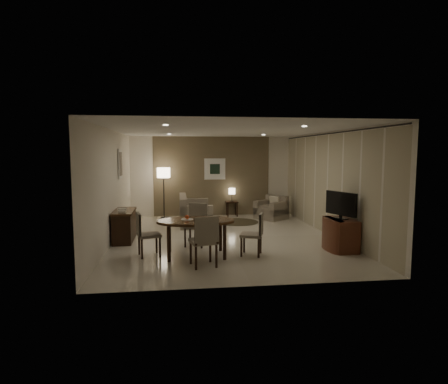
{
  "coord_description": "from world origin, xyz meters",
  "views": [
    {
      "loc": [
        -1.2,
        -9.25,
        2.15
      ],
      "look_at": [
        0.0,
        0.2,
        1.15
      ],
      "focal_mm": 30.0,
      "sensor_mm": 36.0,
      "label": 1
    }
  ],
  "objects": [
    {
      "name": "chair_right",
      "position": [
        0.34,
        -1.67,
        0.45
      ],
      "size": [
        0.55,
        0.55,
        0.89
      ],
      "primitive_type": null,
      "rotation": [
        0.0,
        0.0,
        -1.91
      ],
      "color": "gray",
      "rests_on": "floor"
    },
    {
      "name": "side_table",
      "position": [
        0.66,
        3.25,
        0.25
      ],
      "size": [
        0.39,
        0.39,
        0.5
      ],
      "primitive_type": null,
      "color": "black",
      "rests_on": "floor"
    },
    {
      "name": "napkin",
      "position": [
        -0.6,
        -1.64,
        0.79
      ],
      "size": [
        0.12,
        0.08,
        0.03
      ],
      "primitive_type": "cube",
      "color": "white",
      "rests_on": "plate_b"
    },
    {
      "name": "downlight_fl",
      "position": [
        -1.4,
        1.8,
        2.69
      ],
      "size": [
        0.1,
        0.1,
        0.01
      ],
      "primitive_type": "cylinder",
      "color": "white",
      "rests_on": "ceiling"
    },
    {
      "name": "curtain_rod",
      "position": [
        2.68,
        0.0,
        2.64
      ],
      "size": [
        0.03,
        6.8,
        0.03
      ],
      "primitive_type": "cylinder",
      "rotation": [
        1.57,
        0.0,
        0.0
      ],
      "color": "black",
      "rests_on": "wall_right"
    },
    {
      "name": "round_rug",
      "position": [
        0.66,
        2.1,
        0.01
      ],
      "size": [
        1.31,
        1.31,
        0.01
      ],
      "primitive_type": "cylinder",
      "color": "#413824",
      "rests_on": "floor"
    },
    {
      "name": "telephone",
      "position": [
        -2.49,
        -0.3,
        0.8
      ],
      "size": [
        0.2,
        0.14,
        0.09
      ],
      "primitive_type": null,
      "color": "white",
      "rests_on": "console_desk"
    },
    {
      "name": "downlight_nl",
      "position": [
        -1.4,
        -1.8,
        2.69
      ],
      "size": [
        0.1,
        0.1,
        0.01
      ],
      "primitive_type": "cylinder",
      "color": "white",
      "rests_on": "ceiling"
    },
    {
      "name": "art_left_frame",
      "position": [
        -2.72,
        1.2,
        1.85
      ],
      "size": [
        0.03,
        0.6,
        0.8
      ],
      "primitive_type": "cube",
      "color": "silver",
      "rests_on": "wall_left"
    },
    {
      "name": "art_back_canvas",
      "position": [
        0.1,
        3.44,
        1.6
      ],
      "size": [
        0.34,
        0.01,
        0.34
      ],
      "primitive_type": "cube",
      "color": "black",
      "rests_on": "wall_back"
    },
    {
      "name": "room_shell",
      "position": [
        0.0,
        0.4,
        1.35
      ],
      "size": [
        5.5,
        7.0,
        2.7
      ],
      "color": "beige",
      "rests_on": "ground"
    },
    {
      "name": "art_left_canvas",
      "position": [
        -2.71,
        1.2,
        1.85
      ],
      "size": [
        0.01,
        0.46,
        0.64
      ],
      "primitive_type": "cube",
      "color": "gray",
      "rests_on": "wall_left"
    },
    {
      "name": "sofa",
      "position": [
        -0.66,
        1.96,
        0.43
      ],
      "size": [
        1.84,
        0.92,
        0.87
      ],
      "primitive_type": null,
      "rotation": [
        0.0,
        0.0,
        1.57
      ],
      "color": "gray",
      "rests_on": "floor"
    },
    {
      "name": "console_desk",
      "position": [
        -2.49,
        0.0,
        0.38
      ],
      "size": [
        0.48,
        1.2,
        0.75
      ],
      "primitive_type": null,
      "color": "#442B16",
      "rests_on": "floor"
    },
    {
      "name": "chair_near",
      "position": [
        -0.72,
        -2.3,
        0.49
      ],
      "size": [
        0.57,
        0.57,
        0.99
      ],
      "primitive_type": null,
      "rotation": [
        0.0,
        0.0,
        3.35
      ],
      "color": "gray",
      "rests_on": "floor"
    },
    {
      "name": "curtain_wall",
      "position": [
        2.68,
        0.0,
        1.32
      ],
      "size": [
        0.08,
        6.7,
        2.58
      ],
      "primitive_type": null,
      "color": "#C3B698",
      "rests_on": "wall_right"
    },
    {
      "name": "downlight_fr",
      "position": [
        1.4,
        1.8,
        2.69
      ],
      "size": [
        0.1,
        0.1,
        0.01
      ],
      "primitive_type": "cylinder",
      "color": "white",
      "rests_on": "ceiling"
    },
    {
      "name": "taupe_accent",
      "position": [
        0.0,
        3.48,
        1.35
      ],
      "size": [
        3.96,
        0.03,
        2.7
      ],
      "primitive_type": "cube",
      "color": "brown",
      "rests_on": "wall_back"
    },
    {
      "name": "fruit_apple",
      "position": [
        -1.0,
        -1.54,
        0.82
      ],
      "size": [
        0.09,
        0.09,
        0.09
      ],
      "primitive_type": "sphere",
      "color": "red",
      "rests_on": "plate_a"
    },
    {
      "name": "chair_far",
      "position": [
        -0.78,
        -0.72,
        0.49
      ],
      "size": [
        0.6,
        0.6,
        0.97
      ],
      "primitive_type": null,
      "rotation": [
        0.0,
        0.0,
        -0.34
      ],
      "color": "gray",
      "rests_on": "floor"
    },
    {
      "name": "chair_left",
      "position": [
        -1.78,
        -1.47,
        0.46
      ],
      "size": [
        0.54,
        0.54,
        0.92
      ],
      "primitive_type": null,
      "rotation": [
        0.0,
        0.0,
        1.81
      ],
      "color": "gray",
      "rests_on": "floor"
    },
    {
      "name": "floor_lamp",
      "position": [
        -1.62,
        3.04,
        0.83
      ],
      "size": [
        0.42,
        0.42,
        1.67
      ],
      "primitive_type": null,
      "color": "#FFE5B7",
      "rests_on": "floor"
    },
    {
      "name": "dining_table",
      "position": [
        -0.82,
        -1.59,
        0.38
      ],
      "size": [
        1.62,
        1.01,
        0.76
      ],
      "primitive_type": null,
      "color": "#442B16",
      "rests_on": "floor"
    },
    {
      "name": "table_lamp",
      "position": [
        0.66,
        3.25,
        0.75
      ],
      "size": [
        0.22,
        0.22,
        0.5
      ],
      "primitive_type": null,
      "color": "#FFEAC1",
      "rests_on": "side_table"
    },
    {
      "name": "armchair",
      "position": [
        1.84,
        2.5,
        0.38
      ],
      "size": [
        1.15,
        1.16,
        0.75
      ],
      "primitive_type": null,
      "rotation": [
        0.0,
        0.0,
        -0.93
      ],
      "color": "gray",
      "rests_on": "floor"
    },
    {
      "name": "flat_tv",
      "position": [
        2.38,
        -1.5,
        1.02
      ],
      "size": [
        0.36,
        0.85,
        0.6
      ],
      "primitive_type": null,
      "rotation": [
        0.0,
        0.0,
        0.35
      ],
      "color": "black",
      "rests_on": "tv_cabinet"
    },
    {
      "name": "tv_cabinet",
      "position": [
        2.4,
        -1.5,
        0.35
      ],
      "size": [
        0.48,
        0.9,
        0.7
      ],
      "primitive_type": null,
      "color": "#5D2A1B",
      "rests_on": "floor"
    },
    {
      "name": "downlight_nr",
      "position": [
        1.4,
        -1.8,
        2.69
      ],
      "size": [
        0.1,
        0.1,
        0.01
      ],
      "primitive_type": "cylinder",
      "color": "white",
      "rests_on": "ceiling"
    },
    {
      "name": "plate_b",
      "position": [
        -0.6,
        -1.64,
        0.77
      ],
      "size": [
        0.26,
        0.26,
        0.02
      ],
      "primitive_type": "cylinder",
      "color": "white",
      "rests_on": "dining_table"
    },
    {
      "name": "plate_a",
      "position": [
        -1.0,
        -1.54,
        0.77
      ],
      "size": [
        0.26,
        0.26,
        0.02
      ],
      "primitive_type": "cylinder",
      "color": "white",
      "rests_on": "dining_table"
    },
    {
      "name": "art_back_frame",
      "position": [
        0.1,
        3.46,
        1.6
      ],
      "size": [
        0.72,
        0.03,
        0.72
      ],
      "primitive_type": "cube",
      "color": "silver",
      "rests_on": "wall_back"
    }
  ]
}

